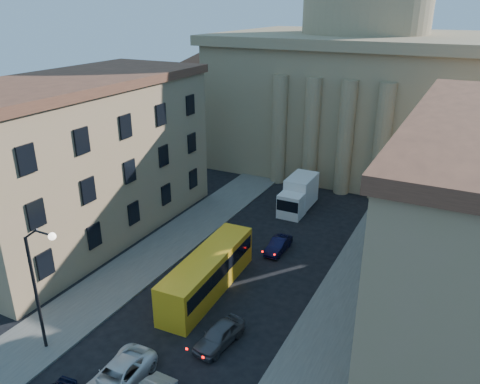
# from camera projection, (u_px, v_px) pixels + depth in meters

# --- Properties ---
(sidewalk_left) EXTENTS (5.00, 60.00, 0.15)m
(sidewalk_left) POSITION_uv_depth(u_px,v_px,m) (134.00, 270.00, 38.74)
(sidewalk_left) COLOR #54524D
(sidewalk_left) RESTS_ON ground
(sidewalk_right) EXTENTS (5.00, 60.00, 0.15)m
(sidewalk_right) POSITION_uv_depth(u_px,v_px,m) (333.00, 330.00, 31.58)
(sidewalk_right) COLOR #54524D
(sidewalk_right) RESTS_ON ground
(church) EXTENTS (68.02, 28.76, 36.60)m
(church) POSITION_uv_depth(u_px,v_px,m) (360.00, 74.00, 61.66)
(church) COLOR #937D5A
(church) RESTS_ON ground
(building_left) EXTENTS (11.60, 26.60, 14.70)m
(building_left) POSITION_uv_depth(u_px,v_px,m) (81.00, 158.00, 42.87)
(building_left) COLOR #A2805F
(building_left) RESTS_ON ground
(street_lamp) EXTENTS (2.62, 0.44, 8.83)m
(street_lamp) POSITION_uv_depth(u_px,v_px,m) (39.00, 280.00, 27.88)
(street_lamp) COLOR black
(street_lamp) RESTS_ON ground
(car_left_mid) EXTENTS (2.59, 5.26, 1.44)m
(car_left_mid) POSITION_uv_depth(u_px,v_px,m) (118.00, 377.00, 26.78)
(car_left_mid) COLOR silver
(car_left_mid) RESTS_ON ground
(car_right_far) EXTENTS (2.19, 4.29, 1.40)m
(car_right_far) POSITION_uv_depth(u_px,v_px,m) (219.00, 335.00, 30.18)
(car_right_far) COLOR #49494E
(car_right_far) RESTS_ON ground
(car_right_distant) EXTENTS (1.34, 3.72, 1.22)m
(car_right_distant) POSITION_uv_depth(u_px,v_px,m) (278.00, 245.00, 41.58)
(car_right_distant) COLOR black
(car_right_distant) RESTS_ON ground
(city_bus) EXTENTS (3.03, 11.15, 3.11)m
(city_bus) POSITION_uv_depth(u_px,v_px,m) (208.00, 271.00, 35.50)
(city_bus) COLOR gold
(city_bus) RESTS_ON ground
(box_truck) EXTENTS (2.54, 6.31, 3.45)m
(box_truck) POSITION_uv_depth(u_px,v_px,m) (298.00, 195.00, 49.74)
(box_truck) COLOR silver
(box_truck) RESTS_ON ground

